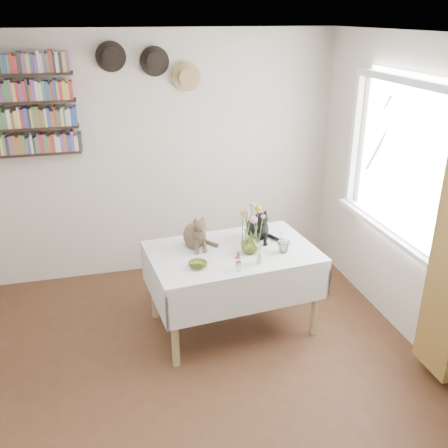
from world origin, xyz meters
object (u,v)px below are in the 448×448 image
object	(u,v)px
tabby_cat	(195,229)
bookshelf_unit	(19,106)
dining_table	(232,270)
black_cat	(257,222)
flower_vase	(250,243)

from	to	relation	value
tabby_cat	bookshelf_unit	bearing A→B (deg)	132.53
tabby_cat	bookshelf_unit	size ratio (longest dim) A/B	0.33
tabby_cat	bookshelf_unit	distance (m)	1.97
dining_table	bookshelf_unit	size ratio (longest dim) A/B	1.49
dining_table	black_cat	xyz separation A→B (m)	(0.27, 0.17, 0.35)
dining_table	flower_vase	size ratio (longest dim) A/B	8.76
dining_table	tabby_cat	size ratio (longest dim) A/B	4.52
dining_table	flower_vase	xyz separation A→B (m)	(0.14, -0.07, 0.27)
tabby_cat	flower_vase	size ratio (longest dim) A/B	1.94
black_cat	bookshelf_unit	xyz separation A→B (m)	(-1.95, 1.04, 0.93)
black_cat	bookshelf_unit	world-z (taller)	bookshelf_unit
flower_vase	dining_table	bearing A→B (deg)	151.70
tabby_cat	black_cat	world-z (taller)	same
black_cat	flower_vase	distance (m)	0.29
flower_vase	tabby_cat	bearing A→B (deg)	152.31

